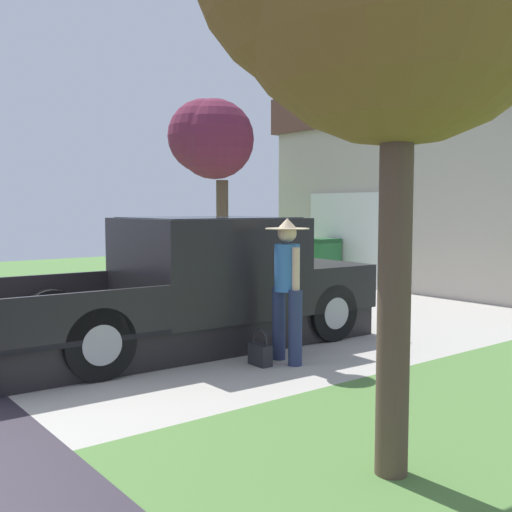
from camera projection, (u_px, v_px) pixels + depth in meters
pickup_truck at (205, 287)px, 8.31m from camera, size 2.21×5.46×1.73m
person_with_hat at (287, 283)px, 7.27m from camera, size 0.52×0.52×1.74m
handbag at (260, 353)px, 7.19m from camera, size 0.29×0.15×0.43m
house_with_garage at (493, 186)px, 15.21m from camera, size 8.78×7.17×4.72m
neighbor_tree at (210, 140)px, 13.74m from camera, size 1.91×1.88×4.29m
wheeled_trash_bin at (322, 260)px, 14.53m from camera, size 0.60×0.72×1.12m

